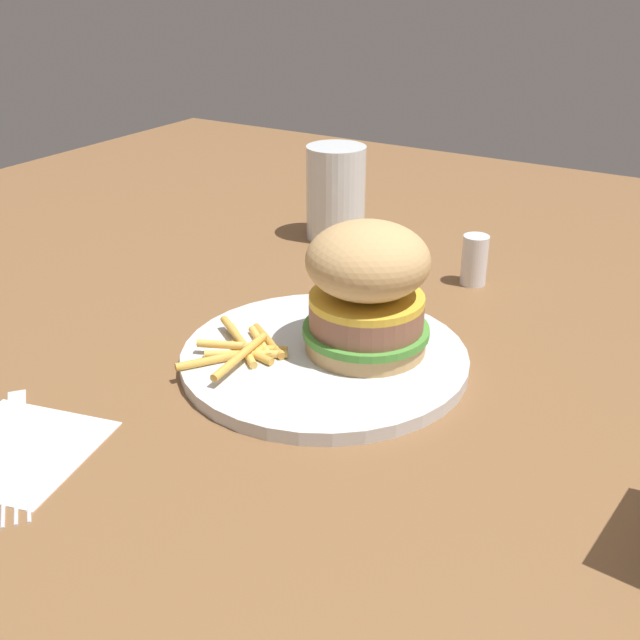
{
  "coord_description": "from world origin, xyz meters",
  "views": [
    {
      "loc": [
        0.49,
        0.31,
        0.33
      ],
      "look_at": [
        -0.02,
        -0.0,
        0.04
      ],
      "focal_mm": 43.23,
      "sensor_mm": 36.0,
      "label": 1
    }
  ],
  "objects_px": {
    "drink_glass": "(336,196)",
    "fork": "(16,448)",
    "plate": "(320,357)",
    "salt_shaker": "(474,260)",
    "napkin": "(16,449)",
    "sandwich": "(367,288)",
    "fries_pile": "(244,348)"
  },
  "relations": [
    {
      "from": "sandwich",
      "to": "napkin",
      "type": "relative_size",
      "value": 1.05
    },
    {
      "from": "sandwich",
      "to": "salt_shaker",
      "type": "relative_size",
      "value": 2.1
    },
    {
      "from": "drink_glass",
      "to": "sandwich",
      "type": "bearing_deg",
      "value": 34.99
    },
    {
      "from": "plate",
      "to": "sandwich",
      "type": "xyz_separation_m",
      "value": [
        -0.02,
        0.03,
        0.06
      ]
    },
    {
      "from": "fork",
      "to": "salt_shaker",
      "type": "distance_m",
      "value": 0.5
    },
    {
      "from": "drink_glass",
      "to": "salt_shaker",
      "type": "distance_m",
      "value": 0.21
    },
    {
      "from": "plate",
      "to": "napkin",
      "type": "bearing_deg",
      "value": -27.89
    },
    {
      "from": "plate",
      "to": "napkin",
      "type": "distance_m",
      "value": 0.26
    },
    {
      "from": "sandwich",
      "to": "drink_glass",
      "type": "xyz_separation_m",
      "value": [
        -0.27,
        -0.19,
        -0.02
      ]
    },
    {
      "from": "fork",
      "to": "drink_glass",
      "type": "distance_m",
      "value": 0.52
    },
    {
      "from": "fries_pile",
      "to": "napkin",
      "type": "height_order",
      "value": "fries_pile"
    },
    {
      "from": "sandwich",
      "to": "fork",
      "type": "bearing_deg",
      "value": -30.85
    },
    {
      "from": "salt_shaker",
      "to": "sandwich",
      "type": "bearing_deg",
      "value": -4.75
    },
    {
      "from": "plate",
      "to": "fork",
      "type": "bearing_deg",
      "value": -27.54
    },
    {
      "from": "sandwich",
      "to": "fork",
      "type": "distance_m",
      "value": 0.3
    },
    {
      "from": "drink_glass",
      "to": "plate",
      "type": "bearing_deg",
      "value": 27.96
    },
    {
      "from": "fries_pile",
      "to": "drink_glass",
      "type": "xyz_separation_m",
      "value": [
        -0.33,
        -0.1,
        0.04
      ]
    },
    {
      "from": "fries_pile",
      "to": "drink_glass",
      "type": "height_order",
      "value": "drink_glass"
    },
    {
      "from": "plate",
      "to": "drink_glass",
      "type": "distance_m",
      "value": 0.33
    },
    {
      "from": "sandwich",
      "to": "fries_pile",
      "type": "height_order",
      "value": "sandwich"
    },
    {
      "from": "fries_pile",
      "to": "napkin",
      "type": "relative_size",
      "value": 0.97
    },
    {
      "from": "plate",
      "to": "drink_glass",
      "type": "relative_size",
      "value": 2.19
    },
    {
      "from": "sandwich",
      "to": "fork",
      "type": "relative_size",
      "value": 0.8
    },
    {
      "from": "napkin",
      "to": "sandwich",
      "type": "bearing_deg",
      "value": 148.85
    },
    {
      "from": "plate",
      "to": "salt_shaker",
      "type": "xyz_separation_m",
      "value": [
        -0.24,
        0.05,
        0.02
      ]
    },
    {
      "from": "plate",
      "to": "drink_glass",
      "type": "height_order",
      "value": "drink_glass"
    },
    {
      "from": "sandwich",
      "to": "salt_shaker",
      "type": "xyz_separation_m",
      "value": [
        -0.21,
        0.02,
        -0.04
      ]
    },
    {
      "from": "napkin",
      "to": "drink_glass",
      "type": "height_order",
      "value": "drink_glass"
    },
    {
      "from": "salt_shaker",
      "to": "napkin",
      "type": "bearing_deg",
      "value": -20.08
    },
    {
      "from": "drink_glass",
      "to": "fork",
      "type": "bearing_deg",
      "value": 3.81
    },
    {
      "from": "fork",
      "to": "salt_shaker",
      "type": "xyz_separation_m",
      "value": [
        -0.47,
        0.17,
        0.02
      ]
    },
    {
      "from": "plate",
      "to": "napkin",
      "type": "height_order",
      "value": "plate"
    }
  ]
}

